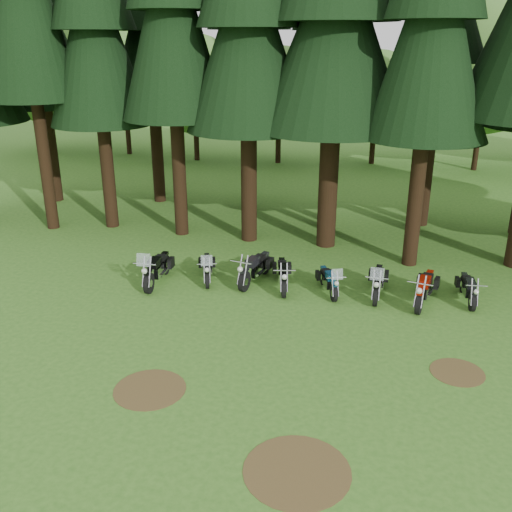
% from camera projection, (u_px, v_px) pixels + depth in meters
% --- Properties ---
extents(ground, '(120.00, 120.00, 0.00)m').
position_uv_depth(ground, '(284.00, 362.00, 15.29)').
color(ground, '#33671E').
rests_on(ground, ground).
extents(pine_back_1, '(4.52, 4.52, 16.22)m').
position_uv_depth(pine_back_1, '(148.00, 1.00, 26.76)').
color(pine_back_1, black).
rests_on(pine_back_1, ground).
extents(pine_back_4, '(4.94, 4.94, 13.78)m').
position_uv_depth(pine_back_4, '(440.00, 34.00, 23.52)').
color(pine_back_4, black).
rests_on(pine_back_4, ground).
extents(decid_0, '(8.00, 7.78, 10.00)m').
position_uv_depth(decid_0, '(44.00, 70.00, 40.73)').
color(decid_0, black).
rests_on(decid_0, ground).
extents(decid_1, '(7.91, 7.69, 9.88)m').
position_uv_depth(decid_1, '(126.00, 72.00, 39.94)').
color(decid_1, black).
rests_on(decid_1, ground).
extents(decid_2, '(6.72, 6.53, 8.40)m').
position_uv_depth(decid_2, '(198.00, 87.00, 38.20)').
color(decid_2, black).
rests_on(decid_2, ground).
extents(decid_3, '(6.12, 5.95, 7.65)m').
position_uv_depth(decid_3, '(282.00, 96.00, 37.49)').
color(decid_3, black).
rests_on(decid_3, ground).
extents(decid_4, '(5.93, 5.76, 7.41)m').
position_uv_depth(decid_4, '(380.00, 98.00, 37.32)').
color(decid_4, black).
rests_on(decid_4, ground).
extents(decid_5, '(8.45, 8.21, 10.56)m').
position_uv_depth(decid_5, '(495.00, 70.00, 34.70)').
color(decid_5, black).
rests_on(decid_5, ground).
extents(dirt_patch_0, '(1.80, 1.80, 0.01)m').
position_uv_depth(dirt_patch_0, '(150.00, 389.00, 14.09)').
color(dirt_patch_0, '#4C3D1E').
rests_on(dirt_patch_0, ground).
extents(dirt_patch_1, '(1.40, 1.40, 0.01)m').
position_uv_depth(dirt_patch_1, '(457.00, 372.00, 14.81)').
color(dirt_patch_1, '#4C3D1E').
rests_on(dirt_patch_1, ground).
extents(dirt_patch_2, '(2.20, 2.20, 0.01)m').
position_uv_depth(dirt_patch_2, '(297.00, 471.00, 11.44)').
color(dirt_patch_2, '#4C3D1E').
rests_on(dirt_patch_2, ground).
extents(motorcycle_0, '(0.47, 2.47, 1.55)m').
position_uv_depth(motorcycle_0, '(157.00, 270.00, 19.97)').
color(motorcycle_0, black).
rests_on(motorcycle_0, ground).
extents(motorcycle_1, '(0.89, 2.07, 1.32)m').
position_uv_depth(motorcycle_1, '(207.00, 269.00, 20.26)').
color(motorcycle_1, black).
rests_on(motorcycle_1, ground).
extents(motorcycle_2, '(0.66, 2.38, 0.98)m').
position_uv_depth(motorcycle_2, '(255.00, 269.00, 20.08)').
color(motorcycle_2, black).
rests_on(motorcycle_2, ground).
extents(motorcycle_3, '(0.64, 2.21, 0.91)m').
position_uv_depth(motorcycle_3, '(283.00, 275.00, 19.64)').
color(motorcycle_3, black).
rests_on(motorcycle_3, ground).
extents(motorcycle_4, '(0.95, 1.93, 1.25)m').
position_uv_depth(motorcycle_4, '(329.00, 281.00, 19.25)').
color(motorcycle_4, black).
rests_on(motorcycle_4, ground).
extents(motorcycle_5, '(0.43, 2.28, 1.44)m').
position_uv_depth(motorcycle_5, '(377.00, 283.00, 19.01)').
color(motorcycle_5, black).
rests_on(motorcycle_5, ground).
extents(motorcycle_6, '(0.67, 2.35, 0.97)m').
position_uv_depth(motorcycle_6, '(425.00, 289.00, 18.47)').
color(motorcycle_6, black).
rests_on(motorcycle_6, ground).
extents(motorcycle_7, '(0.36, 2.01, 0.82)m').
position_uv_depth(motorcycle_7, '(468.00, 289.00, 18.65)').
color(motorcycle_7, black).
rests_on(motorcycle_7, ground).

